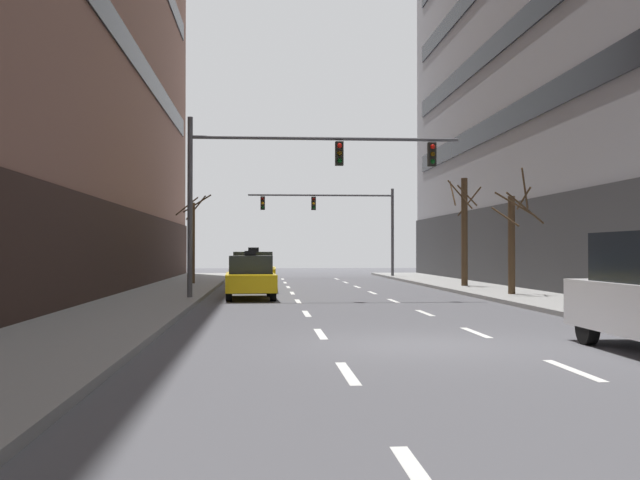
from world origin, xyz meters
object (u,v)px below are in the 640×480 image
at_px(traffic_signal_0, 287,172).
at_px(traffic_signal_1, 339,212).
at_px(taxi_driving_0, 250,278).
at_px(taxi_driving_1, 254,272).
at_px(taxi_driving_2, 252,269).
at_px(street_tree_1, 464,229).
at_px(street_tree_3, 513,239).
at_px(street_tree_0, 192,241).

bearing_deg(traffic_signal_0, traffic_signal_1, 79.31).
height_order(taxi_driving_0, taxi_driving_1, taxi_driving_1).
bearing_deg(traffic_signal_1, taxi_driving_2, -122.46).
bearing_deg(taxi_driving_1, taxi_driving_2, 91.59).
bearing_deg(street_tree_1, traffic_signal_1, 107.91).
relative_size(street_tree_1, street_tree_3, 1.06).
bearing_deg(street_tree_3, street_tree_1, 90.25).
xyz_separation_m(taxi_driving_2, traffic_signal_1, (5.38, 8.46, 3.38)).
height_order(taxi_driving_1, street_tree_0, street_tree_0).
height_order(street_tree_0, street_tree_1, street_tree_1).
distance_m(traffic_signal_1, street_tree_3, 20.59).
distance_m(taxi_driving_2, street_tree_3, 15.19).
distance_m(taxi_driving_2, street_tree_0, 3.59).
xyz_separation_m(taxi_driving_2, street_tree_0, (-2.89, -1.54, 1.46)).
bearing_deg(taxi_driving_2, taxi_driving_0, -89.42).
bearing_deg(taxi_driving_2, taxi_driving_1, -88.41).
height_order(taxi_driving_2, street_tree_3, street_tree_3).
xyz_separation_m(traffic_signal_1, street_tree_0, (-8.27, -10.00, -1.92)).
relative_size(taxi_driving_1, street_tree_0, 1.03).
height_order(taxi_driving_1, street_tree_3, street_tree_3).
relative_size(taxi_driving_1, traffic_signal_0, 0.48).
bearing_deg(taxi_driving_0, taxi_driving_2, 90.58).
relative_size(taxi_driving_2, street_tree_3, 0.92).
bearing_deg(taxi_driving_1, street_tree_0, 123.98).
bearing_deg(street_tree_0, traffic_signal_1, 50.40).
bearing_deg(taxi_driving_0, taxi_driving_1, 89.44).
relative_size(taxi_driving_1, traffic_signal_1, 0.49).
height_order(traffic_signal_0, traffic_signal_1, traffic_signal_0).
bearing_deg(taxi_driving_1, taxi_driving_0, -90.56).
height_order(taxi_driving_0, street_tree_1, street_tree_1).
bearing_deg(taxi_driving_2, street_tree_0, -151.93).
distance_m(taxi_driving_0, traffic_signal_1, 20.89).
relative_size(taxi_driving_2, traffic_signal_0, 0.45).
xyz_separation_m(traffic_signal_0, traffic_signal_1, (3.96, 21.00, -0.34)).
relative_size(taxi_driving_0, street_tree_0, 0.96).
bearing_deg(taxi_driving_2, street_tree_3, -49.79).
bearing_deg(street_tree_0, taxi_driving_1, -56.02).
bearing_deg(taxi_driving_0, traffic_signal_1, 75.21).
distance_m(taxi_driving_1, street_tree_3, 11.13).
distance_m(traffic_signal_0, traffic_signal_1, 21.37).
height_order(traffic_signal_0, street_tree_0, traffic_signal_0).
bearing_deg(traffic_signal_1, street_tree_0, -129.60).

